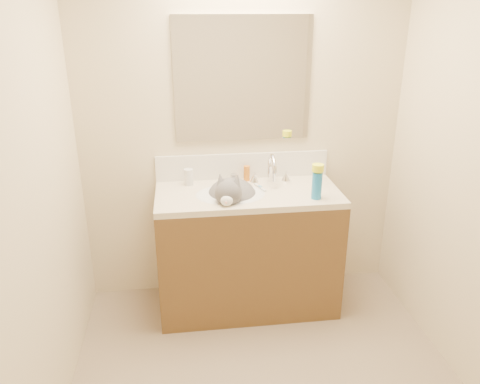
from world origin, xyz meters
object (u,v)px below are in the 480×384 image
object	(u,v)px
pill_bottle	(189,177)
amber_bottle	(247,173)
vanity_cabinet	(248,252)
faucet	(272,171)
cat	(232,197)
spray_can	(317,185)
silver_jar	(234,178)
basin	(230,204)

from	to	relation	value
pill_bottle	amber_bottle	xyz separation A→B (m)	(0.40, 0.03, -0.00)
vanity_cabinet	pill_bottle	distance (m)	0.66
vanity_cabinet	faucet	size ratio (longest dim) A/B	4.29
faucet	amber_bottle	bearing A→B (deg)	155.43
cat	faucet	bearing A→B (deg)	43.34
pill_bottle	spray_can	size ratio (longest dim) A/B	0.64
faucet	cat	bearing A→B (deg)	-150.90
cat	silver_jar	world-z (taller)	cat
silver_jar	amber_bottle	size ratio (longest dim) A/B	0.55
basin	amber_bottle	distance (m)	0.30
spray_can	faucet	bearing A→B (deg)	126.53
faucet	spray_can	distance (m)	0.38
amber_bottle	spray_can	xyz separation A→B (m)	(0.39, -0.38, 0.03)
vanity_cabinet	cat	size ratio (longest dim) A/B	2.48
vanity_cabinet	basin	distance (m)	0.40
amber_bottle	cat	bearing A→B (deg)	-119.39
basin	pill_bottle	bearing A→B (deg)	141.17
vanity_cabinet	faucet	world-z (taller)	faucet
vanity_cabinet	basin	xyz separation A→B (m)	(-0.12, -0.03, 0.38)
vanity_cabinet	pill_bottle	xyz separation A→B (m)	(-0.38, 0.18, 0.51)
spray_can	silver_jar	bearing A→B (deg)	143.57
amber_bottle	silver_jar	bearing A→B (deg)	-165.21
silver_jar	spray_can	world-z (taller)	spray_can
vanity_cabinet	basin	bearing A→B (deg)	-165.96
amber_bottle	spray_can	size ratio (longest dim) A/B	0.61
pill_bottle	amber_bottle	bearing A→B (deg)	4.50
silver_jar	amber_bottle	world-z (taller)	amber_bottle
pill_bottle	silver_jar	xyz separation A→B (m)	(0.31, 0.01, -0.03)
vanity_cabinet	silver_jar	world-z (taller)	silver_jar
basin	silver_jar	bearing A→B (deg)	77.64
basin	silver_jar	distance (m)	0.24
silver_jar	cat	bearing A→B (deg)	-100.28
basin	spray_can	distance (m)	0.57
vanity_cabinet	silver_jar	size ratio (longest dim) A/B	20.79
cat	spray_can	size ratio (longest dim) A/B	2.80
amber_bottle	spray_can	distance (m)	0.54
cat	spray_can	bearing A→B (deg)	-1.34
vanity_cabinet	cat	distance (m)	0.45
basin	faucet	size ratio (longest dim) A/B	1.61
faucet	cat	size ratio (longest dim) A/B	0.58
cat	vanity_cabinet	bearing A→B (deg)	26.86
basin	spray_can	size ratio (longest dim) A/B	2.61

